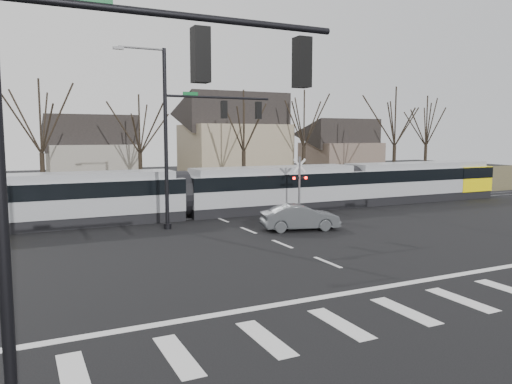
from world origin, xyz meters
name	(u,v)px	position (x,y,z in m)	size (l,w,h in m)	color
ground	(356,274)	(0.00, 0.00, 0.00)	(140.00, 140.00, 0.00)	black
grass_verge	(152,192)	(0.00, 32.00, 0.01)	(140.00, 28.00, 0.01)	#38331E
crosswalk	(434,305)	(0.00, -4.00, 0.01)	(27.00, 2.60, 0.01)	silver
stop_line	(387,286)	(0.00, -1.80, 0.01)	(28.00, 0.35, 0.01)	silver
lane_dashes	(211,215)	(0.00, 16.00, 0.01)	(0.18, 30.00, 0.01)	silver
rail_pair	(212,215)	(0.00, 15.80, 0.03)	(90.00, 1.52, 0.06)	#59595E
tram	(271,187)	(4.60, 16.00, 1.72)	(41.64, 3.09, 3.16)	gray
sedan	(300,217)	(2.71, 8.83, 0.73)	(4.65, 2.52, 1.45)	#424548
signal_pole_near_left	(96,116)	(-10.41, -6.00, 5.70)	(9.28, 0.44, 10.20)	black
signal_pole_far	(192,130)	(-2.41, 12.50, 5.70)	(9.28, 0.44, 10.20)	black
rail_crossing_signal	(299,189)	(5.00, 12.79, 1.89)	(1.08, 0.36, 4.00)	#59595B
tree_row	(191,140)	(2.00, 26.00, 5.00)	(59.20, 7.20, 10.00)	black
house_b	(91,150)	(-5.00, 36.00, 3.97)	(8.64, 7.56, 7.65)	gray
house_c	(234,137)	(9.00, 33.00, 5.23)	(10.80, 8.64, 10.10)	gray
house_d	(341,147)	(24.00, 35.00, 3.97)	(8.64, 7.56, 7.65)	brown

